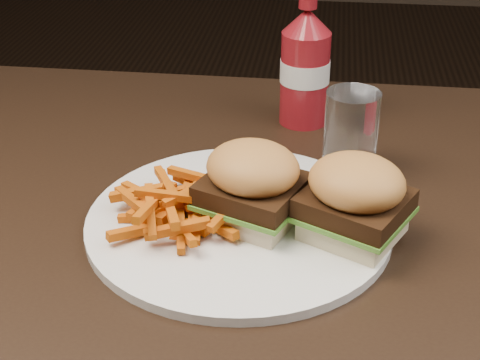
# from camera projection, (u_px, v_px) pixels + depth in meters

# --- Properties ---
(dining_table) EXTENTS (1.20, 0.80, 0.04)m
(dining_table) POSITION_uv_depth(u_px,v_px,m) (330.00, 240.00, 0.78)
(dining_table) COLOR black
(dining_table) RESTS_ON ground
(plate) EXTENTS (0.32, 0.32, 0.01)m
(plate) POSITION_uv_depth(u_px,v_px,m) (239.00, 222.00, 0.77)
(plate) COLOR white
(plate) RESTS_ON dining_table
(sandwich_half_a) EXTENTS (0.11, 0.11, 0.02)m
(sandwich_half_a) POSITION_uv_depth(u_px,v_px,m) (252.00, 211.00, 0.76)
(sandwich_half_a) COLOR beige
(sandwich_half_a) RESTS_ON plate
(sandwich_half_b) EXTENTS (0.11, 0.11, 0.02)m
(sandwich_half_b) POSITION_uv_depth(u_px,v_px,m) (353.00, 226.00, 0.73)
(sandwich_half_b) COLOR #FDE3B9
(sandwich_half_b) RESTS_ON plate
(fries_pile) EXTENTS (0.12, 0.12, 0.05)m
(fries_pile) POSITION_uv_depth(u_px,v_px,m) (183.00, 202.00, 0.75)
(fries_pile) COLOR #B85210
(fries_pile) RESTS_ON plate
(ketchup_bottle) EXTENTS (0.08, 0.08, 0.13)m
(ketchup_bottle) POSITION_uv_depth(u_px,v_px,m) (304.00, 80.00, 0.96)
(ketchup_bottle) COLOR maroon
(ketchup_bottle) RESTS_ON dining_table
(tumbler) EXTENTS (0.07, 0.07, 0.10)m
(tumbler) POSITION_uv_depth(u_px,v_px,m) (351.00, 132.00, 0.84)
(tumbler) COLOR white
(tumbler) RESTS_ON dining_table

